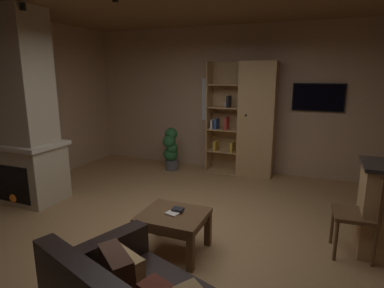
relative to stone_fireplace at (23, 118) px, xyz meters
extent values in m
cube|color=#A37A4C|center=(2.58, -0.16, -1.28)|extent=(6.27, 5.81, 0.02)
cube|color=tan|center=(2.58, 2.78, 0.14)|extent=(6.39, 0.06, 2.81)
cube|color=white|center=(2.14, 2.74, 0.12)|extent=(0.69, 0.01, 0.84)
cube|color=#BCAD8E|center=(0.00, 0.01, -0.84)|extent=(0.95, 0.66, 0.85)
cube|color=#BCAD8E|center=(0.00, 0.01, 0.56)|extent=(0.81, 0.56, 1.96)
cube|color=beige|center=(0.00, 0.01, -0.39)|extent=(1.03, 0.74, 0.06)
cube|color=black|center=(0.00, -0.29, -0.91)|extent=(0.67, 0.08, 0.55)
sphere|color=orange|center=(0.00, -0.30, -1.13)|extent=(0.14, 0.14, 0.14)
cube|color=tan|center=(2.97, 2.50, -0.20)|extent=(0.66, 0.38, 2.14)
cube|color=tan|center=(2.34, 2.68, -0.20)|extent=(0.61, 0.02, 2.14)
cube|color=tan|center=(2.04, 2.50, -0.20)|extent=(0.02, 0.38, 2.14)
sphere|color=black|center=(2.81, 2.29, -0.10)|extent=(0.04, 0.04, 0.04)
cube|color=tan|center=(2.34, 2.50, -1.26)|extent=(0.61, 0.38, 0.02)
cube|color=tan|center=(2.34, 2.50, -0.84)|extent=(0.61, 0.38, 0.02)
cube|color=tan|center=(2.34, 2.50, -0.42)|extent=(0.61, 0.38, 0.02)
cube|color=tan|center=(2.34, 2.50, 0.01)|extent=(0.61, 0.38, 0.02)
cube|color=tan|center=(2.34, 2.50, 0.44)|extent=(0.61, 0.38, 0.02)
cube|color=beige|center=(2.14, 2.44, -0.32)|extent=(0.04, 0.23, 0.18)
cube|color=#B22D2D|center=(2.42, 2.44, -0.29)|extent=(0.04, 0.23, 0.23)
cube|color=gold|center=(2.20, 2.44, -0.74)|extent=(0.05, 0.23, 0.18)
cube|color=#2D4C8C|center=(2.21, 2.44, -0.31)|extent=(0.04, 0.23, 0.20)
cube|color=black|center=(2.45, 2.44, 0.13)|extent=(0.04, 0.23, 0.21)
cube|color=gold|center=(2.54, 2.44, -0.74)|extent=(0.04, 0.23, 0.18)
sphere|color=beige|center=(2.37, 2.50, 0.06)|extent=(0.10, 0.10, 0.10)
cube|color=black|center=(2.56, -1.61, -0.93)|extent=(0.43, 0.87, 0.67)
cube|color=tan|center=(2.84, -1.72, -0.72)|extent=(0.39, 0.27, 0.31)
cube|color=brown|center=(2.85, -1.78, -0.71)|extent=(0.38, 0.35, 0.38)
cube|color=brown|center=(2.67, -0.51, -0.85)|extent=(0.70, 0.60, 0.05)
cube|color=brown|center=(2.67, -0.51, -0.91)|extent=(0.63, 0.54, 0.08)
cube|color=brown|center=(2.36, -0.77, -1.07)|extent=(0.07, 0.07, 0.40)
cube|color=brown|center=(2.98, -0.77, -1.07)|extent=(0.07, 0.07, 0.40)
cube|color=brown|center=(2.36, -0.25, -1.07)|extent=(0.07, 0.07, 0.40)
cube|color=brown|center=(2.98, -0.25, -1.07)|extent=(0.07, 0.07, 0.40)
cube|color=beige|center=(2.67, -0.54, -0.81)|extent=(0.15, 0.13, 0.02)
cube|color=black|center=(2.70, -0.46, -0.79)|extent=(0.12, 0.10, 0.02)
cube|color=brown|center=(4.47, 0.15, -0.81)|extent=(0.45, 0.45, 0.04)
cube|color=brown|center=(4.66, 0.17, -0.57)|extent=(0.07, 0.40, 0.44)
cylinder|color=brown|center=(4.28, 0.32, -1.04)|extent=(0.04, 0.04, 0.46)
cylinder|color=brown|center=(4.31, -0.04, -1.04)|extent=(0.04, 0.04, 0.46)
cylinder|color=brown|center=(4.64, 0.35, -1.04)|extent=(0.04, 0.04, 0.46)
cylinder|color=brown|center=(4.67, -0.01, -1.04)|extent=(0.04, 0.04, 0.46)
cylinder|color=#4C4C51|center=(1.34, 2.22, -1.17)|extent=(0.27, 0.27, 0.19)
sphere|color=#235B2D|center=(1.30, 2.26, -0.96)|extent=(0.29, 0.29, 0.29)
sphere|color=#235B2D|center=(1.35, 2.23, -0.82)|extent=(0.24, 0.24, 0.24)
sphere|color=#235B2D|center=(1.31, 2.19, -0.68)|extent=(0.26, 0.26, 0.26)
sphere|color=#235B2D|center=(1.32, 2.26, -0.54)|extent=(0.25, 0.25, 0.25)
cube|color=black|center=(4.00, 2.72, 0.23)|extent=(0.87, 0.05, 0.49)
cube|color=black|center=(4.00, 2.69, 0.23)|extent=(0.83, 0.01, 0.45)
cylinder|color=black|center=(0.46, -0.20, 1.47)|extent=(0.07, 0.07, 0.09)
camera|label=1|loc=(4.04, -3.37, 0.66)|focal=29.64mm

